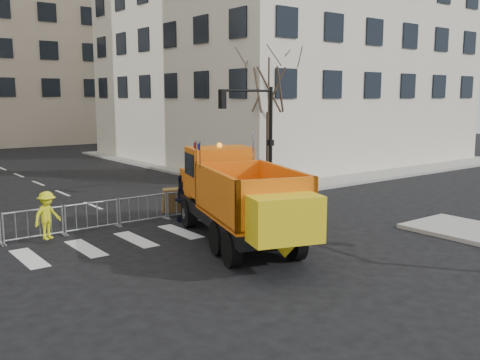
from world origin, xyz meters
TOP-DOWN VIEW (x-y plane):
  - ground at (0.00, 0.00)m, footprint 120.00×120.00m
  - sidewalk_back at (0.00, 8.50)m, footprint 64.00×5.00m
  - traffic_light_right at (8.50, 9.50)m, footprint 0.18×0.18m
  - crowd_barriers at (-0.75, 7.60)m, footprint 12.60×0.60m
  - street_tree at (9.20, 10.50)m, footprint 3.00×3.00m
  - plow_truck at (1.45, 2.94)m, footprint 5.36×9.90m
  - cop_a at (3.32, 7.00)m, footprint 0.58×0.39m
  - cop_b at (1.68, 6.76)m, footprint 0.92×0.77m
  - cop_c at (1.71, 7.00)m, footprint 0.91×1.17m
  - worker at (-3.66, 6.86)m, footprint 1.21×0.98m
  - newspaper_box at (5.16, 6.50)m, footprint 0.46×0.41m

SIDE VIEW (x-z plane):
  - ground at x=0.00m, z-range 0.00..0.00m
  - sidewalk_back at x=0.00m, z-range 0.00..0.15m
  - crowd_barriers at x=-0.75m, z-range 0.00..1.10m
  - newspaper_box at x=5.16m, z-range 0.15..1.25m
  - cop_a at x=3.32m, z-range 0.00..1.59m
  - cop_b at x=1.68m, z-range 0.00..1.69m
  - cop_c at x=1.71m, z-range 0.00..1.85m
  - worker at x=-3.66m, z-range 0.15..1.78m
  - plow_truck at x=1.45m, z-range -0.21..3.51m
  - traffic_light_right at x=8.50m, z-range 0.00..5.40m
  - street_tree at x=9.20m, z-range 0.00..7.50m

